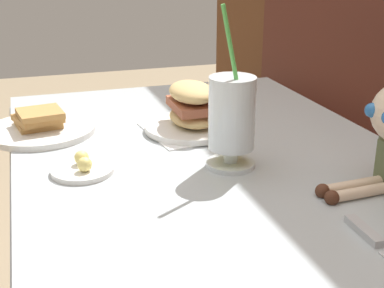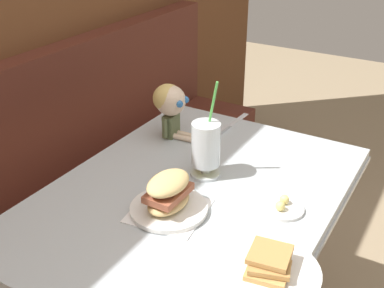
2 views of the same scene
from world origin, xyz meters
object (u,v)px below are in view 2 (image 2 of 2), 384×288
at_px(butter_saucer, 283,207).
at_px(seated_doll, 171,103).
at_px(toast_plate, 268,269).
at_px(butter_knife, 227,127).
at_px(milkshake_glass, 206,147).
at_px(sandwich_plate, 169,198).

height_order(butter_saucer, seated_doll, seated_doll).
relative_size(toast_plate, butter_knife, 1.06).
bearing_deg(butter_saucer, milkshake_glass, 78.56).
bearing_deg(milkshake_glass, sandwich_plate, -177.98).
distance_m(toast_plate, seated_doll, 0.78).
bearing_deg(toast_plate, butter_knife, 33.86).
relative_size(butter_knife, seated_doll, 1.07).
distance_m(sandwich_plate, butter_knife, 0.58).
xyz_separation_m(sandwich_plate, butter_saucer, (0.17, -0.27, -0.04)).
distance_m(butter_saucer, seated_doll, 0.59).
bearing_deg(toast_plate, seated_doll, 49.91).
relative_size(milkshake_glass, butter_saucer, 2.62).
height_order(milkshake_glass, sandwich_plate, milkshake_glass).
bearing_deg(seated_doll, butter_saucer, -114.17).
bearing_deg(butter_saucer, seated_doll, 65.83).
bearing_deg(seated_doll, milkshake_glass, -126.24).
relative_size(milkshake_glass, sandwich_plate, 1.40).
height_order(sandwich_plate, seated_doll, seated_doll).
relative_size(toast_plate, sandwich_plate, 1.11).
bearing_deg(butter_saucer, butter_knife, 43.48).
height_order(butter_knife, seated_doll, seated_doll).
bearing_deg(milkshake_glass, butter_knife, 15.63).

